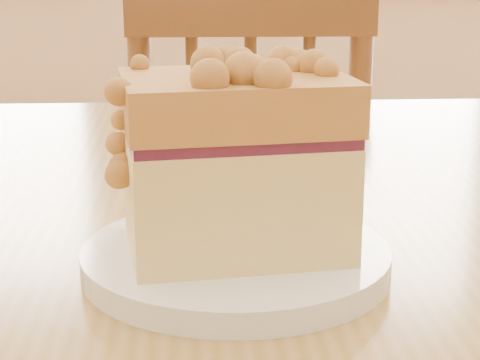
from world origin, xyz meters
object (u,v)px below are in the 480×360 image
Objects in this scene: cafe_chair_main at (246,243)px; plate at (236,260)px; cafe_table_main at (74,295)px; cake_slice at (235,157)px.

cafe_chair_main is 4.50× the size of plate.
plate reaches higher than cafe_table_main.
cafe_table_main is at bearing 74.95° from cafe_chair_main.
cake_slice reaches higher than plate.
plate is at bearing -94.26° from cake_slice.
cafe_chair_main is 0.94m from cake_slice.
cafe_chair_main is at bearing 73.92° from cafe_table_main.
plate is 1.21× the size of cake_slice.
cake_slice is (0.16, -0.16, 0.17)m from cafe_table_main.
cafe_table_main is 6.99× the size of plate.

